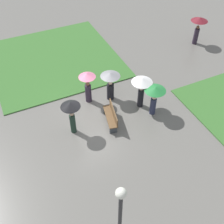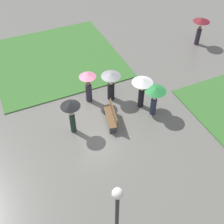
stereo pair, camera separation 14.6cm
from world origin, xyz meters
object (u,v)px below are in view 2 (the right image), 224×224
at_px(crowd_person_black, 71,110).
at_px(park_bench, 111,116).
at_px(crowd_person_pink, 88,82).
at_px(crowd_person_white, 142,86).
at_px(lamp_post, 117,216).
at_px(crowd_person_green, 155,95).
at_px(lone_walker_mid_plaza, 201,25).
at_px(crowd_person_grey, 111,82).

bearing_deg(crowd_person_black, park_bench, 110.02).
bearing_deg(crowd_person_pink, crowd_person_black, -138.56).
bearing_deg(crowd_person_pink, crowd_person_white, -41.63).
relative_size(lamp_post, crowd_person_white, 2.18).
height_order(crowd_person_green, crowd_person_black, crowd_person_black).
xyz_separation_m(park_bench, lone_walker_mid_plaza, (-4.54, 8.74, 1.00)).
bearing_deg(lone_walker_mid_plaza, park_bench, 149.89).
height_order(park_bench, crowd_person_pink, crowd_person_pink).
height_order(crowd_person_white, crowd_person_black, crowd_person_black).
xyz_separation_m(crowd_person_grey, lone_walker_mid_plaza, (-2.82, 8.00, 0.30)).
height_order(crowd_person_green, lone_walker_mid_plaza, lone_walker_mid_plaza).
bearing_deg(lamp_post, crowd_person_pink, 165.62).
relative_size(crowd_person_green, lone_walker_mid_plaza, 0.90).
xyz_separation_m(crowd_person_white, crowd_person_grey, (-1.24, -1.22, -0.26)).
xyz_separation_m(park_bench, crowd_person_grey, (-1.72, 0.75, 0.70)).
height_order(park_bench, crowd_person_green, crowd_person_green).
relative_size(park_bench, crowd_person_black, 0.88).
relative_size(crowd_person_green, crowd_person_pink, 0.92).
height_order(lamp_post, crowd_person_black, lamp_post).
bearing_deg(crowd_person_green, lone_walker_mid_plaza, 116.05).
height_order(lamp_post, lone_walker_mid_plaza, lamp_post).
distance_m(lamp_post, crowd_person_grey, 8.35).
bearing_deg(crowd_person_black, crowd_person_grey, 145.09).
bearing_deg(lone_walker_mid_plaza, lamp_post, 165.26).
bearing_deg(park_bench, crowd_person_grey, 168.98).
distance_m(crowd_person_black, lone_walker_mid_plaza, 11.57).
xyz_separation_m(crowd_person_green, crowd_person_grey, (-2.04, -1.52, -0.15)).
distance_m(crowd_person_grey, lone_walker_mid_plaza, 8.49).
relative_size(lamp_post, crowd_person_black, 2.08).
bearing_deg(crowd_person_green, park_bench, -108.90).
relative_size(crowd_person_pink, lone_walker_mid_plaza, 0.98).
distance_m(lamp_post, crowd_person_white, 7.81).
xyz_separation_m(lamp_post, crowd_person_green, (-5.52, 4.73, -1.35)).
relative_size(crowd_person_grey, crowd_person_black, 0.89).
height_order(lamp_post, crowd_person_grey, lamp_post).
bearing_deg(lone_walker_mid_plaza, crowd_person_pink, 137.61).
bearing_deg(crowd_person_black, lone_walker_mid_plaza, 138.30).
height_order(lamp_post, crowd_person_pink, lamp_post).
bearing_deg(lamp_post, lone_walker_mid_plaza, 132.81).
relative_size(lamp_post, lone_walker_mid_plaza, 2.09).
height_order(crowd_person_black, lone_walker_mid_plaza, crowd_person_black).
relative_size(park_bench, crowd_person_grey, 0.99).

